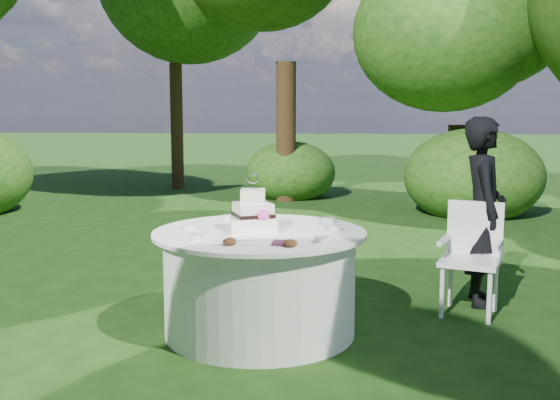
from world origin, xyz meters
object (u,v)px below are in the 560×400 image
Objects in this scene: cake at (253,215)px; chair at (472,250)px; table at (260,282)px; napkins at (283,243)px; guest at (483,211)px.

chair is (1.70, 0.65, -0.36)m from cake.
table is at bearing -8.50° from cake.
chair is at bearing 20.78° from cake.
guest reaches higher than napkins.
napkins is 2.10m from guest.
table is (-1.79, -0.93, -0.41)m from guest.
guest is at bearing 41.42° from napkins.
guest is 2.05m from cake.
guest is at bearing 26.62° from cake.
napkins reaches higher than table.
cake reaches higher than chair.
table is 1.79m from chair.
cake is at bearing 118.93° from napkins.
cake is (-0.05, 0.01, 0.50)m from table.
napkins is 0.09× the size of table.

